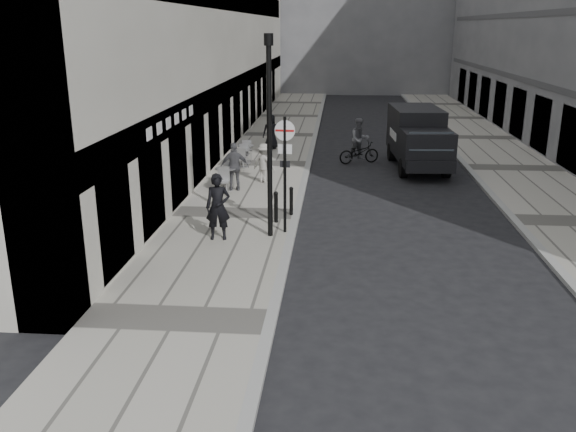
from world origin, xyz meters
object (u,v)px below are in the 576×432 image
Objects in this scene: walking_man at (218,207)px; sign_post at (285,160)px; lamppost at (269,128)px; cyclist at (359,146)px; panel_van at (418,135)px.

sign_post reaches higher than walking_man.
lamppost is 2.76× the size of cyclist.
walking_man is at bearing -133.22° from cyclist.
walking_man is at bearing -151.05° from sign_post.
sign_post reaches higher than cyclist.
sign_post is 1.11m from lamppost.
panel_van is 2.68m from cyclist.
panel_van is at bearing 68.82° from sign_post.
sign_post is 10.74m from cyclist.
lamppost is at bearing -127.02° from cyclist.
panel_van is at bearing -37.13° from cyclist.
walking_man is at bearing -127.03° from panel_van.
sign_post is (1.85, 0.78, 1.24)m from walking_man.
panel_van is at bearing 61.73° from lamppost.
cyclist is (4.32, 11.12, -0.27)m from walking_man.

